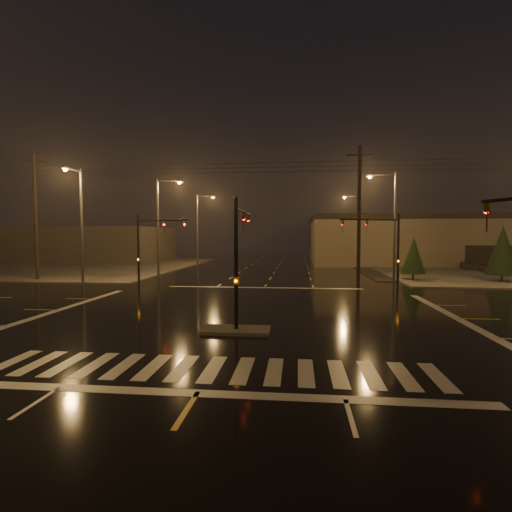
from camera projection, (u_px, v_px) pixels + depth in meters
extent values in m
plane|color=black|center=(248.00, 314.00, 21.85)|extent=(140.00, 140.00, 0.00)
cube|color=#413F3A|center=(59.00, 266.00, 54.78)|extent=(36.00, 36.00, 0.12)
cube|color=#413F3A|center=(236.00, 330.00, 17.88)|extent=(3.00, 1.60, 0.15)
cube|color=beige|center=(213.00, 369.00, 12.92)|extent=(15.00, 2.60, 0.01)
cube|color=beige|center=(197.00, 393.00, 10.93)|extent=(16.00, 0.50, 0.01)
cube|color=beige|center=(264.00, 288.00, 32.78)|extent=(16.00, 0.50, 0.01)
cube|color=#776955|center=(501.00, 240.00, 63.69)|extent=(60.00, 28.00, 7.00)
cube|color=black|center=(501.00, 219.00, 63.52)|extent=(60.20, 28.20, 0.80)
cube|color=#3E3836|center=(73.00, 244.00, 67.07)|extent=(30.00, 18.00, 5.60)
cylinder|color=black|center=(236.00, 265.00, 17.72)|extent=(0.18, 0.18, 6.00)
cylinder|color=black|center=(243.00, 212.00, 19.82)|extent=(0.12, 4.50, 0.12)
imported|color=#594707|center=(248.00, 215.00, 21.84)|extent=(0.16, 0.20, 1.00)
cube|color=#594707|center=(236.00, 281.00, 17.76)|extent=(0.25, 0.18, 0.35)
cylinder|color=black|center=(398.00, 252.00, 31.02)|extent=(0.18, 0.18, 6.00)
cylinder|color=black|center=(370.00, 220.00, 30.29)|extent=(4.74, 1.82, 0.12)
imported|color=#594707|center=(343.00, 220.00, 29.75)|extent=(0.24, 0.22, 1.00)
cube|color=#594707|center=(398.00, 261.00, 31.06)|extent=(0.25, 0.18, 0.35)
cylinder|color=black|center=(138.00, 251.00, 33.22)|extent=(0.18, 0.18, 6.00)
cylinder|color=black|center=(162.00, 220.00, 31.99)|extent=(4.74, 1.82, 0.12)
imported|color=#594707|center=(185.00, 221.00, 31.01)|extent=(0.24, 0.22, 1.00)
cube|color=#594707|center=(139.00, 259.00, 33.26)|extent=(0.25, 0.18, 0.35)
imported|color=#594707|center=(487.00, 203.00, 13.72)|extent=(0.22, 0.24, 1.00)
cylinder|color=#38383A|center=(158.00, 228.00, 40.67)|extent=(0.24, 0.24, 10.00)
cylinder|color=#38383A|center=(169.00, 181.00, 40.29)|extent=(2.40, 0.14, 0.14)
cube|color=#38383A|center=(179.00, 181.00, 40.17)|extent=(0.70, 0.30, 0.18)
sphere|color=#FC9B2D|center=(179.00, 182.00, 40.18)|extent=(0.32, 0.32, 0.32)
cylinder|color=#38383A|center=(197.00, 230.00, 56.56)|extent=(0.24, 0.24, 10.00)
cylinder|color=#38383A|center=(205.00, 196.00, 56.17)|extent=(2.40, 0.14, 0.14)
cube|color=#38383A|center=(213.00, 196.00, 56.06)|extent=(0.70, 0.30, 0.18)
sphere|color=#FC9B2D|center=(213.00, 197.00, 56.07)|extent=(0.32, 0.32, 0.32)
cylinder|color=#38383A|center=(395.00, 228.00, 36.28)|extent=(0.24, 0.24, 10.00)
cylinder|color=#38383A|center=(382.00, 175.00, 36.15)|extent=(2.40, 0.14, 0.14)
cube|color=#38383A|center=(370.00, 175.00, 36.26)|extent=(0.70, 0.30, 0.18)
sphere|color=#FC9B2D|center=(370.00, 177.00, 36.27)|extent=(0.32, 0.32, 0.32)
cylinder|color=#38383A|center=(361.00, 230.00, 56.14)|extent=(0.24, 0.24, 10.00)
cylinder|color=#38383A|center=(352.00, 196.00, 56.01)|extent=(2.40, 0.14, 0.14)
cube|color=#38383A|center=(344.00, 196.00, 56.13)|extent=(0.70, 0.30, 0.18)
sphere|color=#FC9B2D|center=(344.00, 197.00, 56.13)|extent=(0.32, 0.32, 0.32)
cylinder|color=#38383A|center=(82.00, 227.00, 34.68)|extent=(0.24, 0.24, 10.00)
cylinder|color=#38383A|center=(73.00, 169.00, 33.23)|extent=(0.14, 2.40, 0.14)
cube|color=#38383A|center=(65.00, 168.00, 32.14)|extent=(0.30, 0.70, 0.18)
sphere|color=#FC9B2D|center=(65.00, 169.00, 32.15)|extent=(0.32, 0.32, 0.32)
cylinder|color=black|center=(36.00, 217.00, 37.74)|extent=(0.32, 0.32, 12.00)
cube|color=black|center=(34.00, 162.00, 37.46)|extent=(2.20, 0.12, 0.12)
cylinder|color=black|center=(359.00, 216.00, 34.60)|extent=(0.32, 0.32, 12.00)
cube|color=black|center=(360.00, 155.00, 34.33)|extent=(2.20, 0.12, 0.12)
cylinder|color=black|center=(413.00, 277.00, 37.77)|extent=(0.18, 0.18, 0.70)
cone|color=black|center=(413.00, 255.00, 37.66)|extent=(2.21, 2.21, 3.45)
cylinder|color=black|center=(502.00, 279.00, 36.44)|extent=(0.18, 0.18, 0.70)
cone|color=black|center=(503.00, 250.00, 36.30)|extent=(2.86, 2.86, 4.47)
imported|color=black|center=(477.00, 265.00, 47.63)|extent=(3.16, 4.65, 1.47)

